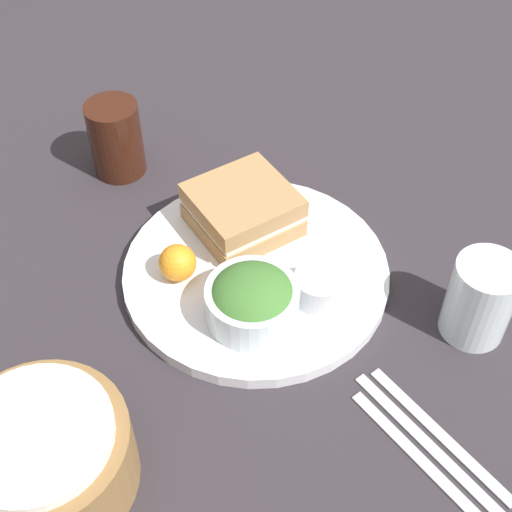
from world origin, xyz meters
TOP-DOWN VIEW (x-y plane):
  - ground_plane at (0.00, 0.00)m, footprint 4.00×4.00m
  - plate at (0.00, 0.00)m, footprint 0.32×0.32m
  - sandwich at (0.07, -0.01)m, footprint 0.14×0.14m
  - salad_bowl at (-0.07, 0.03)m, footprint 0.10×0.10m
  - dressing_cup at (-0.07, -0.05)m, footprint 0.06×0.06m
  - orange_wedge at (0.02, 0.09)m, footprint 0.04×0.04m
  - drink_glass at (0.25, 0.11)m, footprint 0.07×0.07m
  - bread_basket at (-0.18, 0.27)m, footprint 0.17×0.17m
  - fork at (-0.26, -0.10)m, footprint 0.18×0.07m
  - knife at (-0.27, -0.09)m, footprint 0.19×0.07m
  - spoon at (-0.27, -0.07)m, footprint 0.16×0.06m
  - water_glass at (-0.15, -0.20)m, footprint 0.07×0.07m

SIDE VIEW (x-z plane):
  - ground_plane at x=0.00m, z-range 0.00..0.00m
  - fork at x=-0.26m, z-range 0.00..0.01m
  - knife at x=-0.27m, z-range 0.00..0.01m
  - spoon at x=-0.27m, z-range 0.00..0.01m
  - plate at x=0.00m, z-range 0.00..0.02m
  - dressing_cup at x=-0.07m, z-range 0.02..0.05m
  - orange_wedge at x=0.02m, z-range 0.02..0.06m
  - bread_basket at x=-0.18m, z-range 0.00..0.09m
  - sandwich at x=0.07m, z-range 0.02..0.07m
  - salad_bowl at x=-0.07m, z-range 0.01..0.07m
  - water_glass at x=-0.15m, z-range 0.00..0.10m
  - drink_glass at x=0.25m, z-range 0.00..0.11m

